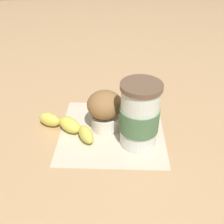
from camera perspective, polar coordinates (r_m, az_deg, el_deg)
The scene contains 5 objects.
ground_plane at distance 0.63m, azimuth 0.00°, elevation -4.19°, with size 3.00×3.00×0.00m, color tan.
paper_napkin at distance 0.63m, azimuth 0.00°, elevation -4.14°, with size 0.25×0.25×0.00m, color beige.
coffee_cup at distance 0.56m, azimuth 5.99°, elevation -0.82°, with size 0.09×0.09×0.15m.
muffin at distance 0.61m, azimuth -1.56°, elevation 0.64°, with size 0.08×0.08×0.10m.
banana at distance 0.63m, azimuth -9.53°, elevation -3.00°, with size 0.14×0.12×0.03m.
Camera 1 is at (0.04, 0.49, 0.40)m, focal length 42.00 mm.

